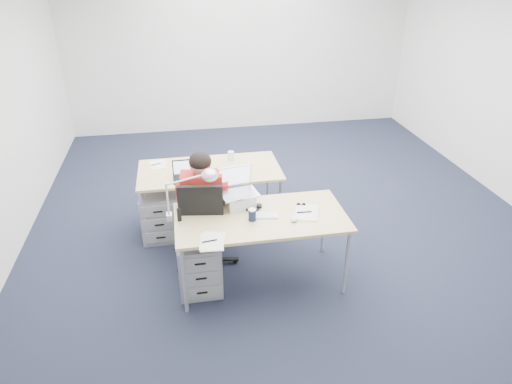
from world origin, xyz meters
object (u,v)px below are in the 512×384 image
at_px(desk_near, 261,220).
at_px(computer_mouse, 294,219).
at_px(headphones, 252,207).
at_px(desk_far, 210,173).
at_px(cordless_phone, 179,215).
at_px(drawer_pedestal_near, 199,262).
at_px(seated_person, 203,205).
at_px(bear_figurine, 214,206).
at_px(far_cup, 231,156).
at_px(sunglasses, 301,205).
at_px(silver_laptop, 239,189).
at_px(office_chair, 205,242).
at_px(wireless_keyboard, 263,215).
at_px(water_bottle, 210,194).
at_px(dark_laptop, 187,171).
at_px(can_koozie, 252,215).
at_px(desk_lamp, 184,194).
at_px(drawer_pedestal_far, 160,213).
at_px(book_stack, 208,198).

relative_size(desk_near, computer_mouse, 15.31).
xyz_separation_m(desk_near, headphones, (-0.05, 0.15, 0.06)).
relative_size(desk_far, cordless_phone, 12.08).
bearing_deg(drawer_pedestal_near, seated_person, 79.26).
height_order(bear_figurine, far_cup, bear_figurine).
distance_m(bear_figurine, sunglasses, 0.84).
bearing_deg(silver_laptop, office_chair, 154.17).
relative_size(wireless_keyboard, computer_mouse, 2.70).
bearing_deg(sunglasses, far_cup, 127.90).
bearing_deg(seated_person, wireless_keyboard, -39.06).
distance_m(headphones, water_bottle, 0.43).
bearing_deg(dark_laptop, computer_mouse, -48.77).
distance_m(desk_near, headphones, 0.17).
height_order(can_koozie, far_cup, can_koozie).
distance_m(bear_figurine, desk_lamp, 0.34).
height_order(computer_mouse, cordless_phone, cordless_phone).
bearing_deg(desk_near, sunglasses, 16.24).
bearing_deg(drawer_pedestal_near, water_bottle, 61.13).
bearing_deg(can_koozie, silver_laptop, 105.54).
bearing_deg(can_koozie, desk_near, 31.78).
bearing_deg(drawer_pedestal_far, can_koozie, -49.99).
bearing_deg(seated_person, silver_laptop, -34.89).
height_order(water_bottle, sunglasses, water_bottle).
height_order(headphones, bear_figurine, bear_figurine).
bearing_deg(seated_person, dark_laptop, 113.29).
xyz_separation_m(drawer_pedestal_far, water_bottle, (0.54, -0.73, 0.58)).
height_order(can_koozie, bear_figurine, bear_figurine).
relative_size(seated_person, wireless_keyboard, 4.46).
bearing_deg(can_koozie, drawer_pedestal_near, 173.62).
bearing_deg(headphones, desk_far, 97.83).
bearing_deg(sunglasses, office_chair, -177.22).
xyz_separation_m(sunglasses, far_cup, (-0.53, 1.22, 0.04)).
distance_m(water_bottle, book_stack, 0.11).
bearing_deg(bear_figurine, desk_lamp, -178.46).
bearing_deg(water_bottle, office_chair, 151.31).
bearing_deg(sunglasses, desk_lamp, -163.86).
bearing_deg(cordless_phone, desk_far, 56.17).
relative_size(seated_person, sunglasses, 13.56).
height_order(seated_person, desk_lamp, seated_person).
height_order(seated_person, bear_figurine, seated_person).
height_order(computer_mouse, desk_lamp, desk_lamp).
height_order(office_chair, desk_lamp, desk_lamp).
relative_size(computer_mouse, headphones, 0.54).
relative_size(drawer_pedestal_far, silver_laptop, 1.48).
bearing_deg(desk_near, water_bottle, 148.27).
relative_size(office_chair, dark_laptop, 3.46).
height_order(drawer_pedestal_near, drawer_pedestal_far, same).
xyz_separation_m(bear_figurine, sunglasses, (0.84, -0.03, -0.06)).
relative_size(desk_near, water_bottle, 6.32).
bearing_deg(far_cup, drawer_pedestal_near, -110.15).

